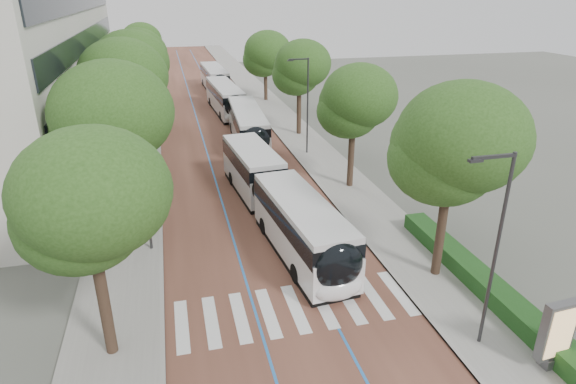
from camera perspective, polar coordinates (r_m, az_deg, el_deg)
name	(u,v)px	position (r m, az deg, el deg)	size (l,w,h in m)	color
ground	(297,323)	(21.36, 1.07, -15.29)	(160.00, 160.00, 0.00)	#51544C
road	(209,111)	(57.88, -9.40, 9.45)	(11.00, 140.00, 0.02)	brown
sidewalk_left	(142,114)	(57.78, -16.91, 8.80)	(4.00, 140.00, 0.12)	gray
sidewalk_right	(271,107)	(58.92, -2.03, 10.03)	(4.00, 140.00, 0.12)	gray
kerb_left	(159,113)	(57.71, -15.01, 9.00)	(0.20, 140.00, 0.14)	gray
kerb_right	(256,108)	(58.56, -3.87, 9.91)	(0.20, 140.00, 0.14)	gray
zebra_crossing	(295,308)	(22.15, 0.89, -13.61)	(10.55, 3.60, 0.01)	silver
lane_line_left	(195,112)	(57.77, -11.00, 9.33)	(0.12, 126.00, 0.01)	#2367B3
lane_line_right	(222,110)	(58.02, -7.81, 9.60)	(0.12, 126.00, 0.01)	#2367B3
hedge	(485,284)	(24.62, 22.33, -10.03)	(1.20, 14.00, 0.80)	#1A4216
streetlight_near	(494,239)	(19.14, 23.27, -5.10)	(1.82, 0.20, 8.00)	#313033
streetlight_far	(306,99)	(40.62, 2.10, 11.00)	(1.82, 0.20, 8.00)	#313033
lamp_post_left	(143,180)	(25.88, -16.79, 1.35)	(0.14, 0.14, 8.00)	#313033
trees_left	(127,77)	(42.28, -18.50, 12.85)	(6.41, 60.35, 9.79)	black
trees_right	(318,83)	(40.78, 3.59, 12.82)	(5.88, 47.85, 9.08)	black
lead_bus	(279,201)	(28.51, -1.13, -1.04)	(4.21, 18.55, 3.20)	black
bus_queued_0	(248,127)	(44.12, -4.75, 7.64)	(3.15, 12.51, 3.20)	silver
bus_queued_1	(226,99)	(56.22, -7.39, 10.86)	(3.20, 12.52, 3.20)	silver
bus_queued_2	(215,79)	(69.37, -8.66, 13.08)	(2.94, 12.48, 3.20)	silver
ad_panel	(556,334)	(20.77, 29.20, -14.45)	(1.38, 0.57, 2.82)	#59595B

